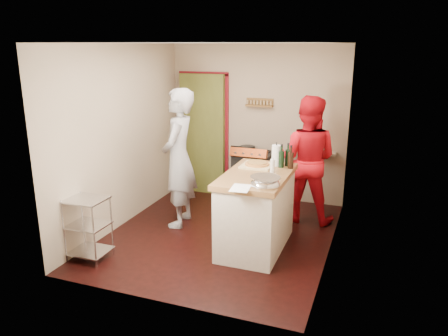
{
  "coord_description": "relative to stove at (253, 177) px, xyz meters",
  "views": [
    {
      "loc": [
        2.01,
        -5.26,
        2.59
      ],
      "look_at": [
        0.06,
        0.0,
        0.99
      ],
      "focal_mm": 35.0,
      "sensor_mm": 36.0,
      "label": 1
    }
  ],
  "objects": [
    {
      "name": "person_stripe",
      "position": [
        -0.75,
        -1.24,
        0.55
      ],
      "size": [
        0.58,
        0.79,
        2.0
      ],
      "primitive_type": "imported",
      "rotation": [
        0.0,
        0.0,
        -1.42
      ],
      "color": "#A7A7AC",
      "rests_on": "ground"
    },
    {
      "name": "island",
      "position": [
        0.52,
        -1.59,
        0.08
      ],
      "size": [
        0.8,
        1.45,
        1.32
      ],
      "color": "beige",
      "rests_on": "ground"
    },
    {
      "name": "right_wall",
      "position": [
        1.45,
        -1.42,
        0.85
      ],
      "size": [
        0.04,
        3.5,
        2.6
      ],
      "primitive_type": "cube",
      "color": "tan",
      "rests_on": "ground"
    },
    {
      "name": "left_wall",
      "position": [
        -1.55,
        -1.42,
        0.85
      ],
      "size": [
        0.04,
        3.5,
        2.6
      ],
      "primitive_type": "cube",
      "color": "tan",
      "rests_on": "ground"
    },
    {
      "name": "back_wall",
      "position": [
        -0.69,
        0.36,
        0.68
      ],
      "size": [
        3.0,
        0.44,
        2.6
      ],
      "color": "tan",
      "rests_on": "ground"
    },
    {
      "name": "stove",
      "position": [
        0.0,
        0.0,
        0.0
      ],
      "size": [
        0.6,
        0.63,
        1.0
      ],
      "color": "black",
      "rests_on": "ground"
    },
    {
      "name": "wire_shelving",
      "position": [
        -1.33,
        -2.62,
        -0.01
      ],
      "size": [
        0.48,
        0.4,
        0.8
      ],
      "color": "silver",
      "rests_on": "ground"
    },
    {
      "name": "ceiling",
      "position": [
        -0.05,
        -1.42,
        2.16
      ],
      "size": [
        3.0,
        3.5,
        0.02
      ],
      "primitive_type": "cube",
      "color": "white",
      "rests_on": "back_wall"
    },
    {
      "name": "floor",
      "position": [
        -0.05,
        -1.42,
        -0.45
      ],
      "size": [
        3.5,
        3.5,
        0.0
      ],
      "primitive_type": "plane",
      "color": "black",
      "rests_on": "ground"
    },
    {
      "name": "person_red",
      "position": [
        0.94,
        -0.43,
        0.49
      ],
      "size": [
        0.93,
        0.73,
        1.88
      ],
      "primitive_type": "imported",
      "rotation": [
        0.0,
        0.0,
        3.12
      ],
      "color": "red",
      "rests_on": "ground"
    }
  ]
}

